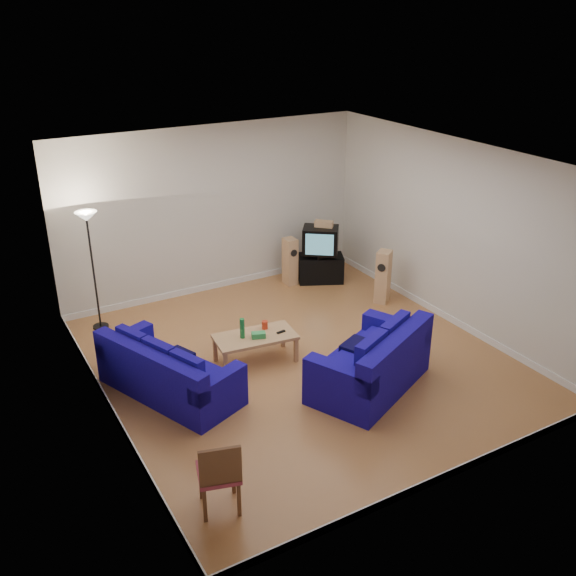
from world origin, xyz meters
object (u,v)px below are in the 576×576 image
coffee_table (255,338)px  television (320,240)px  sofa_three_seat (167,375)px  sofa_loveseat (373,366)px  tv_stand (321,268)px

coffee_table → television: size_ratio=1.56×
sofa_three_seat → television: 4.73m
sofa_three_seat → television: (4.08, 2.33, 0.58)m
sofa_loveseat → tv_stand: bearing=43.7°
coffee_table → tv_stand: tv_stand is taller
sofa_three_seat → tv_stand: sofa_three_seat is taller
sofa_loveseat → television: 3.97m
sofa_three_seat → sofa_loveseat: size_ratio=1.08×
tv_stand → television: television is taller
sofa_loveseat → television: size_ratio=2.58×
coffee_table → television: bearing=39.9°
sofa_loveseat → coffee_table: sofa_loveseat is taller
sofa_loveseat → coffee_table: size_ratio=1.65×
sofa_three_seat → sofa_loveseat: bearing=41.5°
television → sofa_three_seat: bearing=-113.3°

